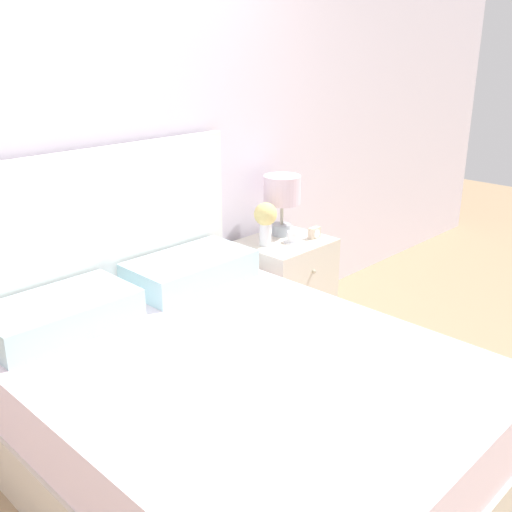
{
  "coord_description": "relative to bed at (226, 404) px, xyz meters",
  "views": [
    {
      "loc": [
        -1.43,
        -2.47,
        1.75
      ],
      "look_at": [
        0.55,
        -0.53,
        0.74
      ],
      "focal_mm": 42.0,
      "sensor_mm": 36.0,
      "label": 1
    }
  ],
  "objects": [
    {
      "name": "alarm_clock",
      "position": [
        1.26,
        0.56,
        0.33
      ],
      "size": [
        0.08,
        0.04,
        0.06
      ],
      "color": "beige",
      "rests_on": "nightstand"
    },
    {
      "name": "table_lamp",
      "position": [
        1.17,
        0.75,
        0.56
      ],
      "size": [
        0.22,
        0.22,
        0.37
      ],
      "color": "#A8B2BC",
      "rests_on": "nightstand"
    },
    {
      "name": "flower_vase",
      "position": [
        0.96,
        0.68,
        0.46
      ],
      "size": [
        0.13,
        0.13,
        0.25
      ],
      "color": "white",
      "rests_on": "nightstand"
    },
    {
      "name": "teacup",
      "position": [
        1.11,
        0.6,
        0.33
      ],
      "size": [
        0.11,
        0.11,
        0.07
      ],
      "color": "white",
      "rests_on": "nightstand"
    },
    {
      "name": "wall_back",
      "position": [
        0.0,
        0.96,
        0.99
      ],
      "size": [
        8.0,
        0.06,
        2.6
      ],
      "color": "white",
      "rests_on": "ground_plane"
    },
    {
      "name": "nightstand",
      "position": [
        1.1,
        0.65,
        -0.01
      ],
      "size": [
        0.52,
        0.46,
        0.61
      ],
      "color": "silver",
      "rests_on": "ground_plane"
    },
    {
      "name": "ground_plane",
      "position": [
        0.0,
        0.89,
        -0.31
      ],
      "size": [
        12.0,
        12.0,
        0.0
      ],
      "primitive_type": "plane",
      "color": "tan"
    },
    {
      "name": "bed",
      "position": [
        0.0,
        0.0,
        0.0
      ],
      "size": [
        1.54,
        1.94,
        1.27
      ],
      "color": "beige",
      "rests_on": "ground_plane"
    }
  ]
}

